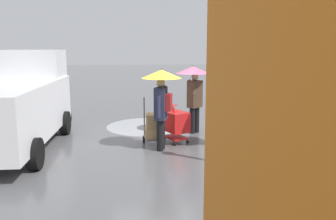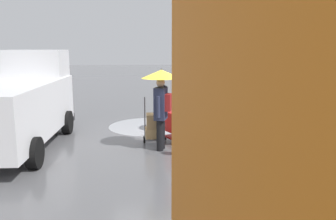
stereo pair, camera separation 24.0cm
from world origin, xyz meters
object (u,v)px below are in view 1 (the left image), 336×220
object	(u,v)px
cargo_van_parked_right	(16,104)
pedestrian_black_side	(162,91)
street_lamp	(296,63)
shopping_cart_vendor	(176,123)
pedestrian_pink_side	(240,90)
pedestrian_white_side	(194,83)
hand_dolly_boxes	(153,127)

from	to	relation	value
cargo_van_parked_right	pedestrian_black_side	xyz separation A→B (m)	(-3.84, 0.72, 0.39)
cargo_van_parked_right	street_lamp	xyz separation A→B (m)	(-6.32, 2.97, 1.19)
street_lamp	shopping_cart_vendor	bearing A→B (deg)	-55.44
pedestrian_pink_side	pedestrian_black_side	xyz separation A→B (m)	(2.04, -0.20, -0.01)
pedestrian_black_side	pedestrian_white_side	bearing A→B (deg)	-126.14
cargo_van_parked_right	shopping_cart_vendor	world-z (taller)	cargo_van_parked_right
pedestrian_black_side	pedestrian_white_side	distance (m)	2.02
pedestrian_pink_side	pedestrian_black_side	bearing A→B (deg)	-5.66
cargo_van_parked_right	pedestrian_black_side	size ratio (longest dim) A/B	2.53
pedestrian_white_side	pedestrian_pink_side	bearing A→B (deg)	114.76
shopping_cart_vendor	pedestrian_pink_side	distance (m)	2.05
shopping_cart_vendor	pedestrian_pink_side	bearing A→B (deg)	151.49
pedestrian_pink_side	pedestrian_white_side	world-z (taller)	same
pedestrian_black_side	shopping_cart_vendor	bearing A→B (deg)	-126.54
shopping_cart_vendor	pedestrian_white_side	size ratio (longest dim) A/B	0.49
cargo_van_parked_right	pedestrian_white_side	size ratio (longest dim) A/B	2.53
pedestrian_pink_side	street_lamp	xyz separation A→B (m)	(-0.44, 2.05, 0.79)
hand_dolly_boxes	pedestrian_white_side	size ratio (longest dim) A/B	0.61
street_lamp	pedestrian_white_side	bearing A→B (deg)	-71.74
hand_dolly_boxes	street_lamp	size ratio (longest dim) A/B	0.34
pedestrian_white_side	hand_dolly_boxes	bearing A→B (deg)	42.14
pedestrian_pink_side	pedestrian_white_side	xyz separation A→B (m)	(0.85, -1.83, 0.00)
pedestrian_pink_side	street_lamp	bearing A→B (deg)	102.01
cargo_van_parked_right	hand_dolly_boxes	size ratio (longest dim) A/B	4.13
shopping_cart_vendor	street_lamp	distance (m)	3.95
cargo_van_parked_right	hand_dolly_boxes	world-z (taller)	cargo_van_parked_right
hand_dolly_boxes	pedestrian_white_side	bearing A→B (deg)	-137.86
cargo_van_parked_right	street_lamp	distance (m)	7.08
cargo_van_parked_right	pedestrian_pink_side	bearing A→B (deg)	171.09
shopping_cart_vendor	street_lamp	size ratio (longest dim) A/B	0.27
pedestrian_pink_side	pedestrian_black_side	size ratio (longest dim) A/B	1.00
pedestrian_pink_side	pedestrian_white_side	size ratio (longest dim) A/B	1.00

